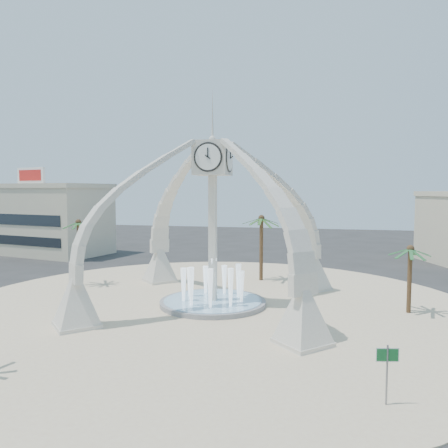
% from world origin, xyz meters
% --- Properties ---
extents(ground, '(140.00, 140.00, 0.00)m').
position_xyz_m(ground, '(0.00, 0.00, 0.00)').
color(ground, '#282828').
rests_on(ground, ground).
extents(plaza, '(40.00, 40.00, 0.06)m').
position_xyz_m(plaza, '(0.00, 0.00, 0.03)').
color(plaza, beige).
rests_on(plaza, ground).
extents(clock_tower, '(17.94, 17.94, 16.30)m').
position_xyz_m(clock_tower, '(-0.00, -0.00, 6.49)').
color(clock_tower, beige).
rests_on(clock_tower, ground).
extents(fountain, '(8.00, 8.00, 3.62)m').
position_xyz_m(fountain, '(0.00, 0.00, 0.29)').
color(fountain, gray).
rests_on(fountain, ground).
extents(building_nw, '(23.75, 13.73, 11.90)m').
position_xyz_m(building_nw, '(-32.00, 22.00, 4.83)').
color(building_nw, beige).
rests_on(building_nw, ground).
extents(palm_east, '(4.18, 4.18, 5.22)m').
position_xyz_m(palm_east, '(14.02, 1.16, 4.55)').
color(palm_east, brown).
rests_on(palm_east, ground).
extents(palm_west, '(3.52, 3.52, 6.45)m').
position_xyz_m(palm_west, '(-13.61, 3.92, 5.72)').
color(palm_west, brown).
rests_on(palm_west, ground).
extents(palm_north, '(4.67, 4.67, 6.76)m').
position_xyz_m(palm_north, '(2.19, 9.98, 5.95)').
color(palm_north, brown).
rests_on(palm_north, ground).
extents(street_sign, '(0.91, 0.22, 2.52)m').
position_xyz_m(street_sign, '(10.73, -13.29, 1.80)').
color(street_sign, slate).
rests_on(street_sign, ground).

